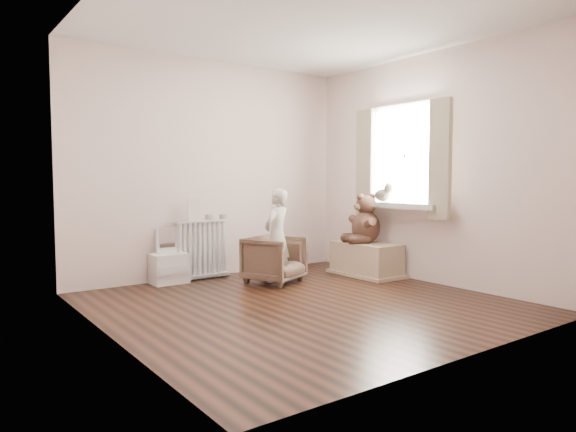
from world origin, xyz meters
TOP-DOWN VIEW (x-y plane):
  - floor at (0.00, 0.00)m, footprint 3.60×3.60m
  - ceiling at (0.00, 0.00)m, footprint 3.60×3.60m
  - back_wall at (0.00, 1.80)m, footprint 3.60×0.02m
  - front_wall at (0.00, -1.80)m, footprint 3.60×0.02m
  - left_wall at (-1.80, 0.00)m, footprint 0.02×3.60m
  - right_wall at (1.80, 0.00)m, footprint 0.02×3.60m
  - window at (1.76, 0.30)m, footprint 0.03×0.90m
  - window_sill at (1.67, 0.30)m, footprint 0.22×1.10m
  - curtain_left at (1.65, -0.27)m, footprint 0.06×0.26m
  - curtain_right at (1.65, 0.87)m, footprint 0.06×0.26m
  - radiator at (-0.21, 1.68)m, footprint 0.66×0.13m
  - paper_doll at (-0.31, 1.68)m, footprint 0.15×0.01m
  - tin_a at (-0.11, 1.68)m, footprint 0.10×0.10m
  - tin_b at (0.07, 1.68)m, footprint 0.10×0.10m
  - toy_vanity at (-0.65, 1.65)m, footprint 0.40×0.28m
  - armchair at (0.35, 0.99)m, footprint 0.75×0.76m
  - child at (0.35, 0.94)m, footprint 0.45×0.38m
  - toy_bench at (1.52, 0.70)m, footprint 0.45×0.85m
  - teddy_bear at (1.53, 0.72)m, footprint 0.57×0.50m
  - plush_cat at (1.66, 0.57)m, footprint 0.21×0.30m

SIDE VIEW (x-z plane):
  - floor at x=0.00m, z-range -0.01..0.01m
  - toy_bench at x=1.52m, z-range 0.00..0.40m
  - armchair at x=0.35m, z-range 0.00..0.53m
  - toy_vanity at x=-0.65m, z-range -0.04..0.59m
  - radiator at x=-0.21m, z-range 0.04..0.74m
  - child at x=0.35m, z-range 0.02..1.07m
  - teddy_bear at x=1.53m, z-range 0.37..0.97m
  - tin_b at x=0.07m, z-range 0.70..0.75m
  - tin_a at x=-0.11m, z-range 0.70..0.76m
  - paper_doll at x=-0.31m, z-range 0.70..0.96m
  - window_sill at x=1.67m, z-range 0.84..0.90m
  - plush_cat at x=1.66m, z-range 0.88..1.12m
  - back_wall at x=0.00m, z-range 0.00..2.60m
  - front_wall at x=0.00m, z-range 0.00..2.60m
  - left_wall at x=-1.80m, z-range 0.00..2.60m
  - right_wall at x=1.80m, z-range 0.00..2.60m
  - curtain_left at x=1.65m, z-range 0.74..2.04m
  - curtain_right at x=1.65m, z-range 0.74..2.04m
  - window at x=1.76m, z-range 0.90..2.00m
  - ceiling at x=0.00m, z-range 2.60..2.60m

